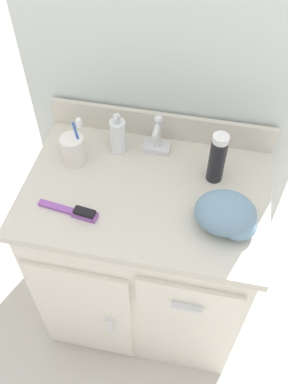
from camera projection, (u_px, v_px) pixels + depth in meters
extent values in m
plane|color=beige|center=(145.00, 304.00, 1.99)|extent=(6.00, 6.00, 0.00)
cube|color=silver|center=(166.00, 60.00, 1.35)|extent=(0.96, 0.08, 2.20)
cube|color=silver|center=(145.00, 260.00, 1.69)|extent=(0.75, 0.49, 0.80)
cube|color=silver|center=(84.00, 315.00, 1.58)|extent=(0.36, 0.02, 0.64)
cube|color=silver|center=(188.00, 302.00, 1.33)|extent=(0.33, 0.02, 0.19)
cube|color=silver|center=(111.00, 325.00, 1.56)|extent=(0.02, 0.02, 0.09)
cube|color=silver|center=(187.00, 308.00, 1.32)|extent=(0.10, 0.02, 0.01)
cube|color=beige|center=(146.00, 193.00, 1.37)|extent=(0.78, 0.53, 0.03)
ellipsoid|color=#B6B2A4|center=(146.00, 210.00, 1.44)|extent=(0.32, 0.32, 0.21)
cylinder|color=silver|center=(146.00, 228.00, 1.52)|extent=(0.03, 0.03, 0.01)
cube|color=beige|center=(161.00, 125.00, 1.48)|extent=(0.78, 0.02, 0.10)
cube|color=silver|center=(157.00, 147.00, 1.47)|extent=(0.09, 0.06, 0.02)
cylinder|color=silver|center=(157.00, 136.00, 1.43)|extent=(0.02, 0.02, 0.08)
cylinder|color=silver|center=(156.00, 132.00, 1.38)|extent=(0.02, 0.06, 0.02)
sphere|color=silver|center=(158.00, 119.00, 1.39)|extent=(0.03, 0.03, 0.03)
cylinder|color=white|center=(73.00, 150.00, 1.40)|extent=(0.08, 0.08, 0.10)
cylinder|color=blue|center=(79.00, 142.00, 1.37)|extent=(0.03, 0.01, 0.16)
cube|color=white|center=(79.00, 123.00, 1.31)|extent=(0.01, 0.02, 0.03)
cylinder|color=white|center=(118.00, 136.00, 1.43)|extent=(0.05, 0.05, 0.12)
cylinder|color=silver|center=(117.00, 119.00, 1.37)|extent=(0.02, 0.02, 0.03)
cylinder|color=silver|center=(116.00, 118.00, 1.35)|extent=(0.01, 0.03, 0.01)
cylinder|color=black|center=(217.00, 160.00, 1.33)|extent=(0.05, 0.05, 0.16)
cylinder|color=white|center=(221.00, 139.00, 1.26)|extent=(0.05, 0.05, 0.02)
cube|color=purple|center=(56.00, 207.00, 1.31)|extent=(0.12, 0.04, 0.01)
cube|color=purple|center=(85.00, 215.00, 1.28)|extent=(0.08, 0.04, 0.02)
cube|color=black|center=(84.00, 212.00, 1.27)|extent=(0.07, 0.03, 0.01)
ellipsoid|color=#6B8EA8|center=(225.00, 213.00, 1.23)|extent=(0.18, 0.15, 0.11)
ellipsoid|color=#7095B0|center=(238.00, 224.00, 1.23)|extent=(0.11, 0.11, 0.07)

